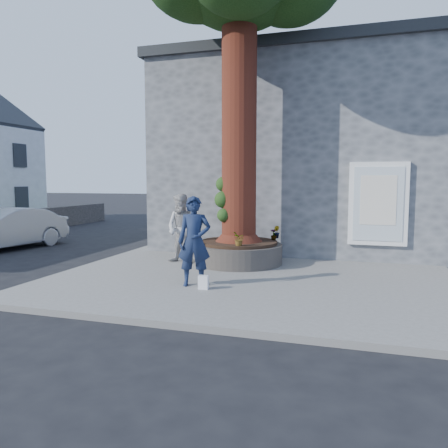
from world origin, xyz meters
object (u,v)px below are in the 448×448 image
(man, at_px, (194,241))
(woman, at_px, (182,229))
(planter, at_px, (239,252))
(car_silver, at_px, (5,229))

(man, height_order, woman, man)
(planter, distance_m, car_silver, 8.34)
(car_silver, bearing_deg, man, -12.50)
(man, relative_size, woman, 1.02)
(woman, relative_size, car_silver, 0.44)
(man, distance_m, woman, 2.56)
(woman, bearing_deg, man, -52.08)
(woman, bearing_deg, planter, 25.43)
(man, xyz_separation_m, woman, (-1.21, 2.25, -0.02))
(planter, bearing_deg, man, -95.02)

